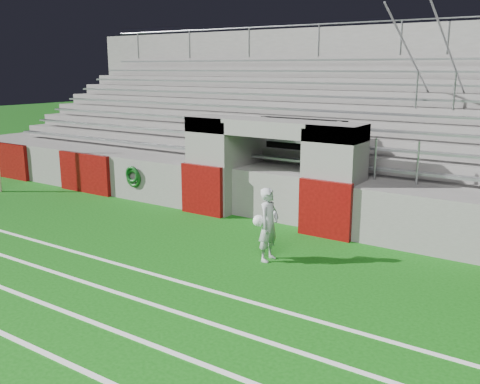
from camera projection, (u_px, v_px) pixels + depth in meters
The scene contains 4 objects.
ground at pixel (184, 259), 11.10m from camera, with size 90.00×90.00×0.00m, color #0E4F0D.
stadium_structure at pixel (342, 143), 17.20m from camera, with size 26.00×8.48×5.42m.
goalkeeper_with_ball at pixel (268, 224), 10.85m from camera, with size 0.45×0.57×1.52m.
hose_coil at pixel (133, 176), 15.66m from camera, with size 0.56×0.15×0.65m.
Camera 1 is at (6.84, -8.05, 3.87)m, focal length 40.00 mm.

